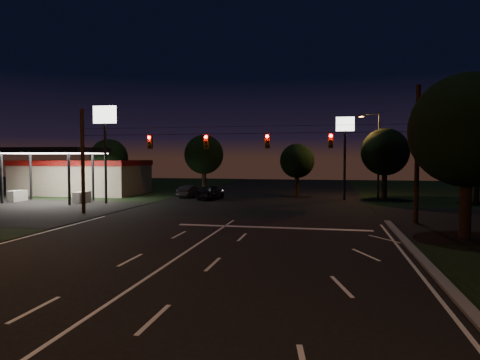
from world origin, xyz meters
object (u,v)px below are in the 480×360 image
(tree_right_near, at_px, (467,132))
(car_oncoming_b, at_px, (190,191))
(utility_pole_right, at_px, (416,224))
(car_oncoming_a, at_px, (210,192))

(tree_right_near, bearing_deg, car_oncoming_b, 138.07)
(utility_pole_right, xyz_separation_m, car_oncoming_a, (-17.53, 12.94, 0.76))
(utility_pole_right, relative_size, car_oncoming_a, 2.02)
(utility_pole_right, xyz_separation_m, car_oncoming_b, (-20.30, 14.77, 0.65))
(utility_pole_right, xyz_separation_m, tree_right_near, (1.53, -4.83, 5.68))
(car_oncoming_b, bearing_deg, utility_pole_right, 153.34)
(utility_pole_right, height_order, car_oncoming_b, utility_pole_right)
(tree_right_near, distance_m, car_oncoming_a, 26.52)
(tree_right_near, height_order, car_oncoming_a, tree_right_near)
(utility_pole_right, bearing_deg, tree_right_near, -72.47)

